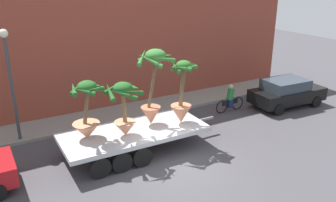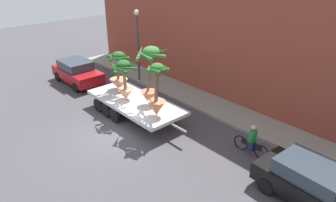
% 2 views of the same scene
% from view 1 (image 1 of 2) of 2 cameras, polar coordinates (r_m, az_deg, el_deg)
% --- Properties ---
extents(ground_plane, '(60.00, 60.00, 0.00)m').
position_cam_1_polar(ground_plane, '(13.73, 1.54, -10.77)').
color(ground_plane, '#423F44').
extents(sidewalk, '(24.00, 2.20, 0.15)m').
position_cam_1_polar(sidewalk, '(18.65, -8.13, -2.07)').
color(sidewalk, gray).
rests_on(sidewalk, ground).
extents(building_facade, '(24.00, 1.20, 8.27)m').
position_cam_1_polar(building_facade, '(19.12, -10.65, 11.00)').
color(building_facade, brown).
rests_on(building_facade, ground).
extents(flatbed_trailer, '(6.98, 2.65, 0.98)m').
position_cam_1_polar(flatbed_trailer, '(14.48, -6.36, -5.69)').
color(flatbed_trailer, '#B7BABF').
rests_on(flatbed_trailer, ground).
extents(potted_palm_rear, '(1.25, 1.29, 2.73)m').
position_cam_1_polar(potted_palm_rear, '(14.78, 2.27, 0.62)').
color(potted_palm_rear, '#C17251').
rests_on(potted_palm_rear, flatbed_trailer).
extents(potted_palm_middle, '(1.46, 1.53, 2.22)m').
position_cam_1_polar(potted_palm_middle, '(13.60, -7.19, -1.13)').
color(potted_palm_middle, tan).
rests_on(potted_palm_middle, flatbed_trailer).
extents(potted_palm_front, '(1.29, 1.34, 2.32)m').
position_cam_1_polar(potted_palm_front, '(13.73, -13.13, -2.09)').
color(potted_palm_front, tan).
rests_on(potted_palm_front, flatbed_trailer).
extents(potted_palm_extra, '(1.54, 1.70, 3.22)m').
position_cam_1_polar(potted_palm_extra, '(14.49, -2.46, 2.66)').
color(potted_palm_extra, '#B26647').
rests_on(potted_palm_extra, flatbed_trailer).
extents(cyclist, '(1.84, 0.35, 1.54)m').
position_cam_1_polar(cyclist, '(19.10, 10.09, 0.26)').
color(cyclist, black).
rests_on(cyclist, ground).
extents(parked_car, '(4.30, 2.11, 1.58)m').
position_cam_1_polar(parked_car, '(20.56, 18.78, 1.38)').
color(parked_car, black).
rests_on(parked_car, ground).
extents(street_lamp, '(0.36, 0.36, 4.83)m').
position_cam_1_polar(street_lamp, '(15.89, -24.43, 4.39)').
color(street_lamp, '#383D42').
rests_on(street_lamp, sidewalk).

